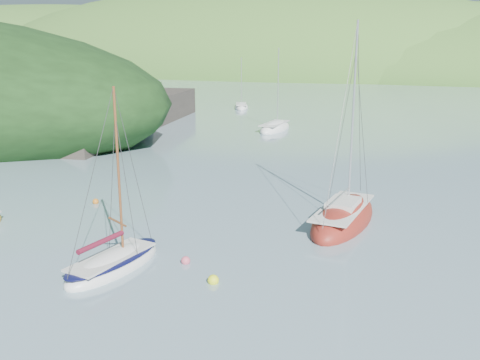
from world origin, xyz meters
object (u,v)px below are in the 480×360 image
at_px(daysailer_white, 113,264).
at_px(distant_sloop_a, 275,129).
at_px(sloop_red, 343,219).
at_px(distant_sloop_c, 241,107).

height_order(daysailer_white, distant_sloop_a, distant_sloop_a).
distance_m(sloop_red, distant_sloop_a, 33.43).
relative_size(distant_sloop_a, distant_sloop_c, 1.22).
relative_size(daysailer_white, sloop_red, 0.72).
bearing_deg(distant_sloop_a, daysailer_white, -80.34).
height_order(daysailer_white, sloop_red, sloop_red).
bearing_deg(distant_sloop_a, sloop_red, -63.05).
xyz_separation_m(daysailer_white, distant_sloop_c, (-17.26, 58.83, -0.05)).
height_order(sloop_red, distant_sloop_a, sloop_red).
height_order(sloop_red, distant_sloop_c, sloop_red).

